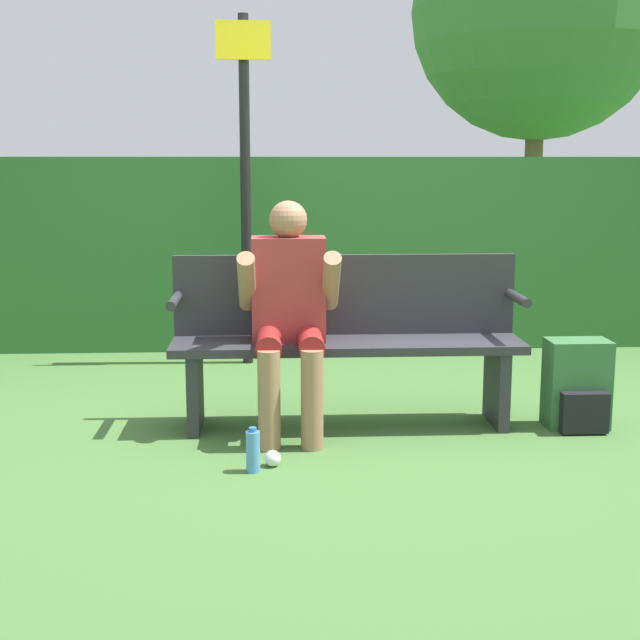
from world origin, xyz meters
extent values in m
plane|color=#426B33|center=(0.00, 0.00, 0.00)|extent=(40.00, 40.00, 0.00)
cube|color=#2D662D|center=(0.00, 2.14, 0.71)|extent=(12.00, 0.47, 1.42)
cube|color=#2D2D33|center=(0.00, 0.00, 0.44)|extent=(1.85, 0.40, 0.05)
cube|color=#2D2D33|center=(0.00, 0.18, 0.68)|extent=(1.85, 0.04, 0.44)
cube|color=#2D2D33|center=(-0.80, 0.00, 0.21)|extent=(0.06, 0.36, 0.42)
cube|color=#2D2D33|center=(0.80, 0.00, 0.21)|extent=(0.06, 0.36, 0.42)
cylinder|color=#2D2D33|center=(-0.90, 0.00, 0.68)|extent=(0.05, 0.36, 0.05)
cylinder|color=#2D2D33|center=(0.90, 0.00, 0.68)|extent=(0.05, 0.36, 0.05)
cube|color=#993333|center=(-0.31, 0.04, 0.74)|extent=(0.38, 0.22, 0.54)
sphere|color=#997051|center=(-0.31, 0.04, 1.10)|extent=(0.20, 0.20, 0.20)
cylinder|color=maroon|center=(-0.41, -0.17, 0.50)|extent=(0.13, 0.41, 0.13)
cylinder|color=maroon|center=(-0.20, -0.17, 0.50)|extent=(0.13, 0.41, 0.13)
cylinder|color=#997051|center=(-0.41, -0.37, 0.25)|extent=(0.11, 0.11, 0.50)
cylinder|color=#997051|center=(-0.20, -0.37, 0.25)|extent=(0.11, 0.11, 0.50)
cylinder|color=#997051|center=(-0.52, -0.09, 0.79)|extent=(0.09, 0.33, 0.33)
cylinder|color=#997051|center=(-0.09, -0.09, 0.79)|extent=(0.09, 0.33, 0.33)
cube|color=#336638|center=(1.21, -0.07, 0.23)|extent=(0.32, 0.21, 0.47)
cube|color=black|center=(1.21, -0.21, 0.12)|extent=(0.24, 0.07, 0.21)
cylinder|color=#4C8CCC|center=(-0.49, -0.69, 0.09)|extent=(0.06, 0.06, 0.19)
cylinder|color=#2D66B2|center=(-0.49, -0.69, 0.20)|extent=(0.04, 0.04, 0.02)
cylinder|color=black|center=(-0.57, 1.54, 1.17)|extent=(0.07, 0.07, 2.34)
cube|color=yellow|center=(-0.57, 1.49, 2.17)|extent=(0.36, 0.02, 0.25)
cube|color=maroon|center=(-4.18, 12.74, 0.50)|extent=(3.03, 4.50, 0.65)
cube|color=#333D4C|center=(-4.18, 12.74, 1.05)|extent=(2.12, 2.39, 0.45)
cylinder|color=black|center=(-5.40, 13.68, 0.28)|extent=(0.35, 0.59, 0.56)
cylinder|color=black|center=(-3.80, 14.23, 0.28)|extent=(0.35, 0.59, 0.56)
cylinder|color=black|center=(-4.56, 11.25, 0.28)|extent=(0.35, 0.59, 0.56)
cylinder|color=black|center=(-2.96, 11.80, 0.28)|extent=(0.35, 0.59, 0.56)
cylinder|color=brown|center=(2.78, 6.26, 1.11)|extent=(0.22, 0.22, 2.23)
sphere|color=#42843D|center=(2.78, 6.26, 3.14)|extent=(3.04, 3.04, 3.04)
sphere|color=silver|center=(-0.40, -0.62, 0.04)|extent=(0.08, 0.08, 0.08)
camera|label=1|loc=(-0.38, -4.57, 1.41)|focal=50.00mm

